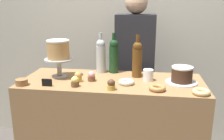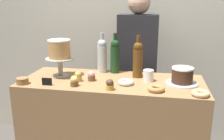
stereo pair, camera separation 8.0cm
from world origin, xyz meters
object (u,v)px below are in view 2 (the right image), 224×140
Objects in this scene: coffee_cup_ceramic at (148,76)px; cookie_stack at (22,81)px; cupcake_strawberry at (91,76)px; cupcake_lemon at (74,81)px; price_sign_chalkboard at (47,82)px; barista_figure at (137,75)px; wine_bottle_green at (115,55)px; cupcake_caramel at (78,77)px; donut_sugar at (126,82)px; white_layer_cake at (59,49)px; donut_glazed at (200,93)px; cake_stand_pedestal at (60,64)px; wine_bottle_amber at (138,59)px; chocolate_round_cake at (182,75)px; donut_maple at (156,89)px; cupcake_chocolate at (110,85)px; wine_bottle_clear at (102,55)px.

cookie_stack is at bearing -165.13° from coffee_cup_ceramic.
cupcake_strawberry is 0.42m from coffee_cup_ceramic.
price_sign_chalkboard is (-0.19, -0.02, -0.01)m from cupcake_lemon.
barista_figure reaches higher than coffee_cup_ceramic.
wine_bottle_green is 0.38m from cupcake_caramel.
white_layer_cake is at bearing 169.46° from donut_sugar.
cookie_stack is (-0.38, -0.02, -0.01)m from cupcake_lemon.
donut_sugar is 0.50m from donut_glazed.
cake_stand_pedestal reaches higher than price_sign_chalkboard.
wine_bottle_green is 0.73m from cookie_stack.
wine_bottle_amber is 3.83× the size of coffee_cup_ceramic.
cupcake_caramel is 0.66× the size of donut_sugar.
coffee_cup_ceramic is at bearing 174.54° from chocolate_round_cake.
wine_bottle_amber reaches higher than cupcake_strawberry.
wine_bottle_green reaches higher than donut_maple.
chocolate_round_cake is at bearing -1.08° from white_layer_cake.
donut_sugar is at bearing 164.60° from donut_glazed.
cake_stand_pedestal reaches higher than donut_sugar.
wine_bottle_green is (-0.52, 0.20, 0.08)m from chocolate_round_cake.
cake_stand_pedestal is 1.95× the size of donut_maple.
cupcake_chocolate is 1.00× the size of cupcake_lemon.
chocolate_round_cake is 2.02× the size of cupcake_chocolate.
cupcake_strawberry is 0.24m from cupcake_chocolate.
wine_bottle_clear is at bearing 31.12° from cake_stand_pedestal.
cupcake_caramel is (-0.74, -0.08, -0.03)m from chocolate_round_cake.
cupcake_chocolate is at bearing -1.33° from price_sign_chalkboard.
wine_bottle_clear is 1.00× the size of wine_bottle_green.
cupcake_strawberry is at bearing 19.54° from cookie_stack.
cupcake_chocolate reaches higher than price_sign_chalkboard.
price_sign_chalkboard is 0.82× the size of coffee_cup_ceramic.
cupcake_chocolate is (0.04, -0.42, -0.11)m from wine_bottle_green.
wine_bottle_clear reaches higher than cupcake_chocolate.
wine_bottle_amber is 4.38× the size of cupcake_chocolate.
barista_figure is at bearing 81.09° from cupcake_chocolate.
coffee_cup_ceramic is (0.68, 0.01, -0.17)m from white_layer_cake.
cupcake_strawberry is 0.66m from barista_figure.
barista_figure is (0.26, 0.34, -0.25)m from wine_bottle_clear.
coffee_cup_ceramic is 0.05× the size of barista_figure.
wine_bottle_amber is 0.31m from wine_bottle_clear.
wine_bottle_clear is 0.60m from donut_maple.
wine_bottle_green reaches higher than cake_stand_pedestal.
cupcake_chocolate is 0.45m from price_sign_chalkboard.
white_layer_cake is 0.52× the size of wine_bottle_green.
cupcake_lemon is 0.20m from price_sign_chalkboard.
cookie_stack is (-0.49, -0.40, -0.12)m from wine_bottle_clear.
donut_sugar is (0.09, 0.13, -0.02)m from cupcake_chocolate.
donut_sugar is at bearing -7.71° from cupcake_strawberry.
wine_bottle_amber is 2.91× the size of donut_glazed.
barista_figure reaches higher than cake_stand_pedestal.
cake_stand_pedestal is at bearing -179.54° from coffee_cup_ceramic.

